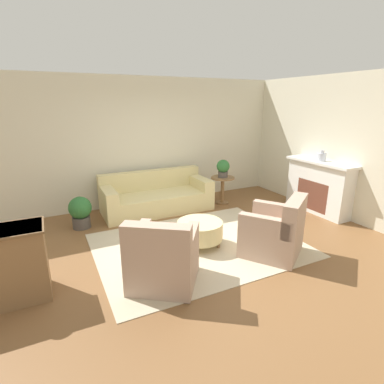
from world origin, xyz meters
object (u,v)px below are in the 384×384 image
object	(u,v)px
couch	(156,197)
ottoman_table	(200,230)
potted_plant_floor	(80,211)
armchair_left	(163,259)
vase_mantel_near	(322,157)
armchair_right	(275,233)
side_table	(223,185)
potted_plant_on_side_table	(223,168)

from	to	relation	value
couch	ottoman_table	xyz separation A→B (m)	(0.06, -1.92, -0.02)
potted_plant_floor	armchair_left	bearing A→B (deg)	-73.37
armchair_left	vase_mantel_near	xyz separation A→B (m)	(3.89, 1.07, 0.83)
armchair_right	ottoman_table	bearing A→B (deg)	139.45
couch	side_table	bearing A→B (deg)	-9.12
armchair_left	ottoman_table	size ratio (longest dim) A/B	1.53
armchair_right	armchair_left	bearing A→B (deg)	180.00
armchair_left	armchair_right	bearing A→B (deg)	0.00
vase_mantel_near	armchair_right	bearing A→B (deg)	-152.60
ottoman_table	potted_plant_on_side_table	bearing A→B (deg)	48.87
couch	potted_plant_on_side_table	distance (m)	1.64
armchair_right	vase_mantel_near	world-z (taller)	vase_mantel_near
potted_plant_on_side_table	potted_plant_floor	distance (m)	3.16
armchair_left	armchair_right	size ratio (longest dim) A/B	1.00
couch	vase_mantel_near	xyz separation A→B (m)	(3.02, -1.62, 0.90)
vase_mantel_near	potted_plant_on_side_table	xyz separation A→B (m)	(-1.50, 1.37, -0.35)
side_table	vase_mantel_near	bearing A→B (deg)	-42.49
potted_plant_on_side_table	ottoman_table	bearing A→B (deg)	-131.13
ottoman_table	armchair_right	bearing A→B (deg)	-40.55
armchair_right	side_table	distance (m)	2.51
vase_mantel_near	ottoman_table	bearing A→B (deg)	-174.05
ottoman_table	side_table	world-z (taller)	side_table
armchair_right	potted_plant_floor	distance (m)	3.49
armchair_right	potted_plant_floor	size ratio (longest dim) A/B	1.88
armchair_left	potted_plant_on_side_table	size ratio (longest dim) A/B	2.83
armchair_right	potted_plant_floor	bearing A→B (deg)	136.69
couch	potted_plant_on_side_table	world-z (taller)	potted_plant_on_side_table
potted_plant_on_side_table	vase_mantel_near	bearing A→B (deg)	-42.49
side_table	armchair_right	bearing A→B (deg)	-103.21
potted_plant_on_side_table	armchair_left	bearing A→B (deg)	-134.46
vase_mantel_near	couch	bearing A→B (deg)	151.87
ottoman_table	side_table	distance (m)	2.24
ottoman_table	side_table	xyz separation A→B (m)	(1.47, 1.68, 0.16)
armchair_left	potted_plant_on_side_table	world-z (taller)	potted_plant_on_side_table
armchair_right	vase_mantel_near	bearing A→B (deg)	27.40
ottoman_table	vase_mantel_near	size ratio (longest dim) A/B	3.33
couch	potted_plant_on_side_table	bearing A→B (deg)	-9.12
armchair_left	potted_plant_floor	world-z (taller)	armchair_left
potted_plant_floor	couch	bearing A→B (deg)	10.55
couch	potted_plant_on_side_table	xyz separation A→B (m)	(1.53, -0.24, 0.55)
side_table	potted_plant_floor	xyz separation A→B (m)	(-3.11, -0.05, -0.10)
armchair_right	potted_plant_on_side_table	distance (m)	2.56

